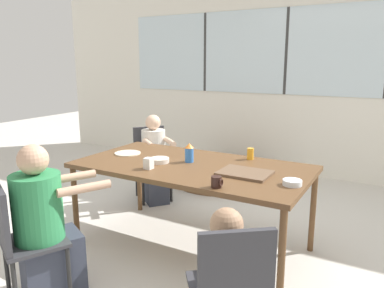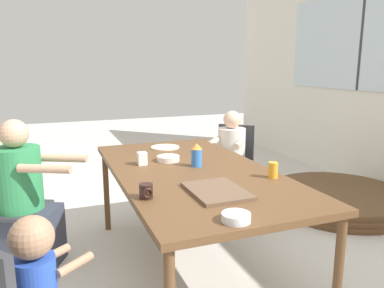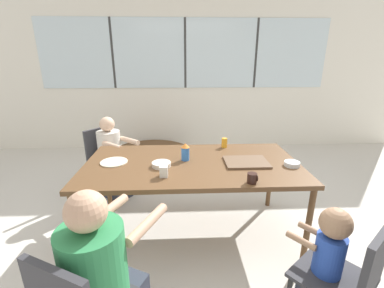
# 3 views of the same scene
# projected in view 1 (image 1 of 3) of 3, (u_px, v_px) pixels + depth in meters

# --- Properties ---
(ground_plane) EXTENTS (16.00, 16.00, 0.00)m
(ground_plane) POSITION_uv_depth(u_px,v_px,m) (192.00, 247.00, 3.38)
(ground_plane) COLOR beige
(wall_back_with_windows) EXTENTS (8.40, 0.08, 2.80)m
(wall_back_with_windows) POSITION_uv_depth(u_px,v_px,m) (286.00, 76.00, 5.40)
(wall_back_with_windows) COLOR white
(wall_back_with_windows) RESTS_ON ground_plane
(dining_table) EXTENTS (1.98, 1.03, 0.77)m
(dining_table) POSITION_uv_depth(u_px,v_px,m) (192.00, 170.00, 3.22)
(dining_table) COLOR brown
(dining_table) RESTS_ON ground_plane
(chair_for_woman_green_shirt) EXTENTS (0.56, 0.56, 0.86)m
(chair_for_woman_green_shirt) POSITION_uv_depth(u_px,v_px,m) (151.00, 156.00, 4.55)
(chair_for_woman_green_shirt) COLOR #333338
(chair_for_woman_green_shirt) RESTS_ON ground_plane
(chair_for_man_blue_shirt) EXTENTS (0.53, 0.53, 0.86)m
(chair_for_man_blue_shirt) POSITION_uv_depth(u_px,v_px,m) (19.00, 234.00, 2.50)
(chair_for_man_blue_shirt) COLOR #333338
(chair_for_man_blue_shirt) RESTS_ON ground_plane
(chair_for_toddler) EXTENTS (0.56, 0.56, 0.86)m
(chair_for_toddler) POSITION_uv_depth(u_px,v_px,m) (231.00, 286.00, 1.91)
(chair_for_toddler) COLOR #333338
(chair_for_toddler) RESTS_ON ground_plane
(person_woman_green_shirt) EXTENTS (0.56, 0.53, 1.04)m
(person_woman_green_shirt) POSITION_uv_depth(u_px,v_px,m) (155.00, 163.00, 4.41)
(person_woman_green_shirt) COLOR #333847
(person_woman_green_shirt) RESTS_ON ground_plane
(person_man_blue_shirt) EXTENTS (0.56, 0.68, 1.11)m
(person_man_blue_shirt) POSITION_uv_depth(u_px,v_px,m) (45.00, 230.00, 2.59)
(person_man_blue_shirt) COLOR #333847
(person_man_blue_shirt) RESTS_ON ground_plane
(person_toddler) EXTENTS (0.32, 0.35, 0.89)m
(person_toddler) POSITION_uv_depth(u_px,v_px,m) (224.00, 281.00, 2.07)
(person_toddler) COLOR #333847
(person_toddler) RESTS_ON ground_plane
(food_tray_dark) EXTENTS (0.40, 0.30, 0.02)m
(food_tray_dark) POSITION_uv_depth(u_px,v_px,m) (245.00, 173.00, 2.93)
(food_tray_dark) COLOR brown
(food_tray_dark) RESTS_ON dining_table
(coffee_mug) EXTENTS (0.08, 0.07, 0.08)m
(coffee_mug) POSITION_uv_depth(u_px,v_px,m) (217.00, 182.00, 2.62)
(coffee_mug) COLOR black
(coffee_mug) RESTS_ON dining_table
(sippy_cup) EXTENTS (0.08, 0.08, 0.17)m
(sippy_cup) POSITION_uv_depth(u_px,v_px,m) (189.00, 152.00, 3.27)
(sippy_cup) COLOR blue
(sippy_cup) RESTS_ON dining_table
(juice_glass) EXTENTS (0.06, 0.06, 0.10)m
(juice_glass) POSITION_uv_depth(u_px,v_px,m) (250.00, 154.00, 3.37)
(juice_glass) COLOR gold
(juice_glass) RESTS_ON dining_table
(milk_carton_small) EXTENTS (0.07, 0.07, 0.09)m
(milk_carton_small) POSITION_uv_depth(u_px,v_px,m) (149.00, 163.00, 3.07)
(milk_carton_small) COLOR silver
(milk_carton_small) RESTS_ON dining_table
(bowl_white_shallow) EXTENTS (0.14, 0.14, 0.04)m
(bowl_white_shallow) POSITION_uv_depth(u_px,v_px,m) (292.00, 183.00, 2.67)
(bowl_white_shallow) COLOR silver
(bowl_white_shallow) RESTS_ON dining_table
(bowl_cereal) EXTENTS (0.17, 0.17, 0.04)m
(bowl_cereal) POSITION_uv_depth(u_px,v_px,m) (160.00, 160.00, 3.27)
(bowl_cereal) COLOR silver
(bowl_cereal) RESTS_ON dining_table
(plate_tortillas) EXTENTS (0.25, 0.25, 0.01)m
(plate_tortillas) POSITION_uv_depth(u_px,v_px,m) (128.00, 153.00, 3.59)
(plate_tortillas) COLOR beige
(plate_tortillas) RESTS_ON dining_table
(folded_table_stack) EXTENTS (1.42, 1.42, 0.18)m
(folded_table_stack) POSITION_uv_depth(u_px,v_px,m) (220.00, 174.00, 5.29)
(folded_table_stack) COLOR brown
(folded_table_stack) RESTS_ON ground_plane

